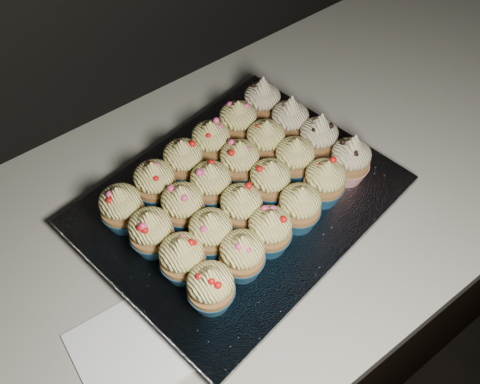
{
  "coord_description": "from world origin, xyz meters",
  "views": [
    {
      "loc": [
        -0.09,
        1.29,
        1.59
      ],
      "look_at": [
        0.2,
        1.68,
        0.95
      ],
      "focal_mm": 40.0,
      "sensor_mm": 36.0,
      "label": 1
    }
  ],
  "objects": [
    {
      "name": "cupcake_17",
      "position": [
        0.34,
        1.73,
        0.97
      ],
      "size": [
        0.06,
        0.06,
        0.1
      ],
      "color": "red",
      "rests_on": "foil_lining"
    },
    {
      "name": "cupcake_3",
      "position": [
        0.24,
        1.59,
        0.97
      ],
      "size": [
        0.06,
        0.06,
        0.08
      ],
      "color": "navy",
      "rests_on": "foil_lining"
    },
    {
      "name": "cupcake_13",
      "position": [
        0.11,
        1.7,
        0.97
      ],
      "size": [
        0.06,
        0.06,
        0.08
      ],
      "color": "navy",
      "rests_on": "foil_lining"
    },
    {
      "name": "cupcake_9",
      "position": [
        0.24,
        1.66,
        0.97
      ],
      "size": [
        0.06,
        0.06,
        0.08
      ],
      "color": "navy",
      "rests_on": "foil_lining"
    },
    {
      "name": "cupcake_7",
      "position": [
        0.12,
        1.63,
        0.97
      ],
      "size": [
        0.06,
        0.06,
        0.08
      ],
      "color": "navy",
      "rests_on": "foil_lining"
    },
    {
      "name": "napkin",
      "position": [
        -0.05,
        1.59,
        0.9
      ],
      "size": [
        0.15,
        0.15,
        0.0
      ],
      "primitive_type": "cube",
      "rotation": [
        0.0,
        0.0,
        -0.06
      ],
      "color": "white",
      "rests_on": "worktop"
    },
    {
      "name": "cupcake_21",
      "position": [
        0.21,
        1.77,
        0.97
      ],
      "size": [
        0.06,
        0.06,
        0.08
      ],
      "color": "navy",
      "rests_on": "foil_lining"
    },
    {
      "name": "cupcake_5",
      "position": [
        0.36,
        1.61,
        0.97
      ],
      "size": [
        0.06,
        0.06,
        0.1
      ],
      "color": "red",
      "rests_on": "foil_lining"
    },
    {
      "name": "cabinet",
      "position": [
        0.0,
        1.7,
        0.43
      ],
      "size": [
        2.4,
        0.6,
        0.86
      ],
      "primitive_type": "cube",
      "color": "black",
      "rests_on": "ground"
    },
    {
      "name": "cupcake_1",
      "position": [
        0.13,
        1.58,
        0.97
      ],
      "size": [
        0.06,
        0.06,
        0.08
      ],
      "color": "navy",
      "rests_on": "foil_lining"
    },
    {
      "name": "cupcake_0",
      "position": [
        0.07,
        1.57,
        0.97
      ],
      "size": [
        0.06,
        0.06,
        0.08
      ],
      "color": "navy",
      "rests_on": "foil_lining"
    },
    {
      "name": "cupcake_6",
      "position": [
        0.06,
        1.63,
        0.97
      ],
      "size": [
        0.06,
        0.06,
        0.08
      ],
      "color": "navy",
      "rests_on": "foil_lining"
    },
    {
      "name": "cupcake_2",
      "position": [
        0.18,
        1.59,
        0.97
      ],
      "size": [
        0.06,
        0.06,
        0.08
      ],
      "color": "navy",
      "rests_on": "foil_lining"
    },
    {
      "name": "cupcake_10",
      "position": [
        0.3,
        1.67,
        0.97
      ],
      "size": [
        0.06,
        0.06,
        0.08
      ],
      "color": "navy",
      "rests_on": "foil_lining"
    },
    {
      "name": "cupcake_4",
      "position": [
        0.3,
        1.61,
        0.97
      ],
      "size": [
        0.06,
        0.06,
        0.08
      ],
      "color": "navy",
      "rests_on": "foil_lining"
    },
    {
      "name": "cupcake_18",
      "position": [
        0.04,
        1.75,
        0.97
      ],
      "size": [
        0.06,
        0.06,
        0.08
      ],
      "color": "navy",
      "rests_on": "foil_lining"
    },
    {
      "name": "cupcake_20",
      "position": [
        0.16,
        1.77,
        0.97
      ],
      "size": [
        0.06,
        0.06,
        0.08
      ],
      "color": "navy",
      "rests_on": "foil_lining"
    },
    {
      "name": "worktop",
      "position": [
        0.0,
        1.7,
        0.88
      ],
      "size": [
        2.44,
        0.64,
        0.04
      ],
      "primitive_type": "cube",
      "color": "beige",
      "rests_on": "cabinet"
    },
    {
      "name": "cupcake_16",
      "position": [
        0.28,
        1.72,
        0.97
      ],
      "size": [
        0.06,
        0.06,
        0.08
      ],
      "color": "navy",
      "rests_on": "foil_lining"
    },
    {
      "name": "cupcake_23",
      "position": [
        0.33,
        1.79,
        0.97
      ],
      "size": [
        0.06,
        0.06,
        0.1
      ],
      "color": "red",
      "rests_on": "foil_lining"
    },
    {
      "name": "cupcake_11",
      "position": [
        0.35,
        1.68,
        0.97
      ],
      "size": [
        0.06,
        0.06,
        0.1
      ],
      "color": "red",
      "rests_on": "foil_lining"
    },
    {
      "name": "cupcake_22",
      "position": [
        0.27,
        1.78,
        0.97
      ],
      "size": [
        0.06,
        0.06,
        0.08
      ],
      "color": "navy",
      "rests_on": "foil_lining"
    },
    {
      "name": "cupcake_12",
      "position": [
        0.05,
        1.69,
        0.97
      ],
      "size": [
        0.06,
        0.06,
        0.08
      ],
      "color": "navy",
      "rests_on": "foil_lining"
    },
    {
      "name": "baking_tray",
      "position": [
        0.2,
        1.68,
        0.91
      ],
      "size": [
        0.46,
        0.38,
        0.02
      ],
      "primitive_type": "cube",
      "rotation": [
        0.0,
        0.0,
        0.16
      ],
      "color": "black",
      "rests_on": "worktop"
    },
    {
      "name": "cupcake_15",
      "position": [
        0.23,
        1.71,
        0.97
      ],
      "size": [
        0.06,
        0.06,
        0.08
      ],
      "color": "navy",
      "rests_on": "foil_lining"
    },
    {
      "name": "cupcake_19",
      "position": [
        0.1,
        1.76,
        0.97
      ],
      "size": [
        0.06,
        0.06,
        0.08
      ],
      "color": "navy",
      "rests_on": "foil_lining"
    },
    {
      "name": "foil_lining",
      "position": [
        0.2,
        1.68,
        0.93
      ],
      "size": [
        0.5,
        0.42,
        0.01
      ],
      "primitive_type": "cube",
      "rotation": [
        0.0,
        0.0,
        0.16
      ],
      "color": "silver",
      "rests_on": "baking_tray"
    },
    {
      "name": "cupcake_14",
      "position": [
        0.17,
        1.7,
        0.97
      ],
      "size": [
        0.06,
        0.06,
        0.08
      ],
      "color": "navy",
      "rests_on": "foil_lining"
    },
    {
      "name": "cupcake_8",
      "position": [
        0.18,
        1.64,
        0.97
      ],
      "size": [
        0.06,
        0.06,
        0.08
      ],
      "color": "navy",
      "rests_on": "foil_lining"
    }
  ]
}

